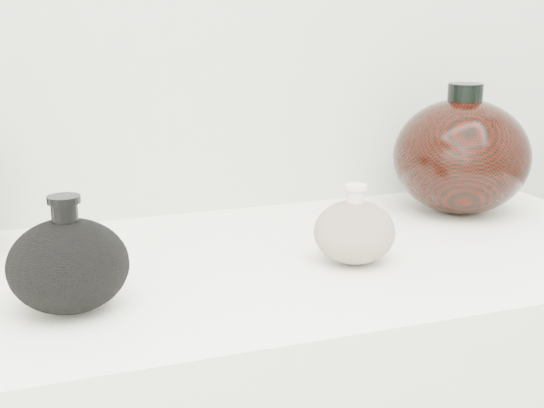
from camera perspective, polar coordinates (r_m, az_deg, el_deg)
name	(u,v)px	position (r m, az deg, el deg)	size (l,w,h in m)	color
black_gourd_vase	(68,264)	(0.83, -15.09, -4.42)	(0.17, 0.17, 0.13)	black
cream_gourd_vase	(354,231)	(0.96, 6.22, -2.06)	(0.11, 0.11, 0.10)	beige
right_round_pot	(461,156)	(1.21, 14.07, 3.54)	(0.26, 0.26, 0.20)	black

